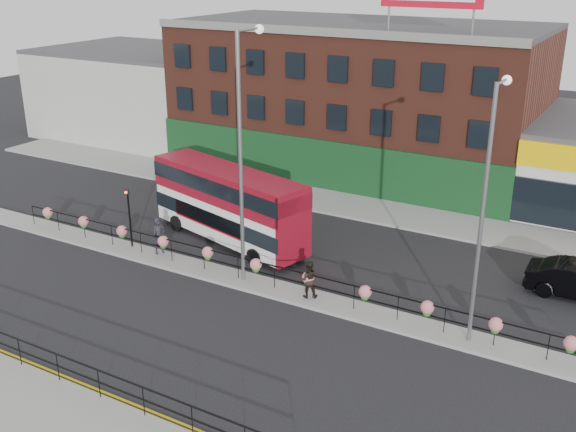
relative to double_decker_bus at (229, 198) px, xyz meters
The scene contains 16 objects.
ground 6.05m from the double_decker_bus, 42.87° to the right, with size 120.00×120.00×0.00m, color black.
south_pavement 16.44m from the double_decker_bus, 75.61° to the right, with size 60.00×4.00×0.15m, color gray.
north_pavement 9.50m from the double_decker_bus, 63.91° to the left, with size 60.00×4.00×0.15m, color gray.
median 6.02m from the double_decker_bus, 42.87° to the right, with size 60.00×1.60×0.15m, color gray.
yellow_line_inner 14.26m from the double_decker_bus, 73.28° to the right, with size 60.00×0.10×0.01m, color gold.
yellow_line_outer 14.43m from the double_decker_bus, 73.49° to the right, with size 60.00×0.10×0.01m, color gold.
brick_building 16.42m from the double_decker_bus, 89.86° to the left, with size 25.00×12.21×10.30m.
warehouse_west 25.96m from the double_decker_bus, 141.20° to the left, with size 15.50×12.00×7.30m.
median_railing 5.70m from the double_decker_bus, 42.87° to the right, with size 30.04×0.56×1.23m.
south_railing 14.08m from the double_decker_bus, 81.62° to the right, with size 20.04×0.05×1.12m.
double_decker_bus is the anchor object (origin of this frame).
pedestrian_a 4.17m from the double_decker_bus, 121.85° to the right, with size 0.70×0.82×1.91m, color black.
pedestrian_b 7.91m from the double_decker_bus, 28.91° to the right, with size 1.05×0.98×1.73m, color black.
lamp_column_west 6.56m from the double_decker_bus, 45.96° to the right, with size 0.41×2.02×11.53m.
lamp_column_east 14.99m from the double_decker_bus, 14.09° to the right, with size 0.37×1.80×10.25m.
traffic_light_median 5.19m from the double_decker_bus, 139.72° to the right, with size 0.15×0.28×3.65m.
Camera 1 is at (15.34, -23.81, 14.37)m, focal length 42.00 mm.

